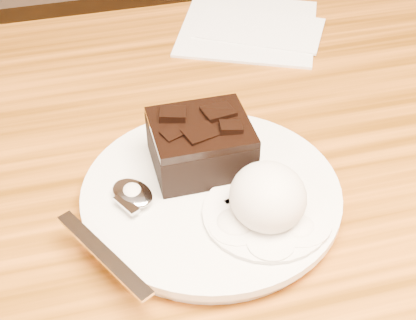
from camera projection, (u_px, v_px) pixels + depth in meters
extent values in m
cylinder|color=silver|center=(211.00, 197.00, 0.50)|extent=(0.21, 0.21, 0.02)
cube|color=black|center=(201.00, 148.00, 0.50)|extent=(0.08, 0.07, 0.04)
ellipsoid|color=white|center=(268.00, 197.00, 0.46)|extent=(0.06, 0.06, 0.05)
cylinder|color=white|center=(266.00, 214.00, 0.47)|extent=(0.10, 0.10, 0.00)
cube|color=white|center=(248.00, 27.00, 0.72)|extent=(0.21, 0.21, 0.01)
cube|color=black|center=(228.00, 203.00, 0.48)|extent=(0.01, 0.01, 0.00)
cube|color=black|center=(166.00, 191.00, 0.49)|extent=(0.01, 0.01, 0.00)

